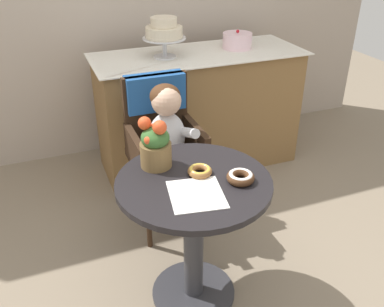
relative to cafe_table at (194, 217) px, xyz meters
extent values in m
plane|color=gray|center=(0.00, 0.00, -0.51)|extent=(8.00, 8.00, 0.00)
cylinder|color=black|center=(0.00, 0.00, 0.20)|extent=(0.72, 0.72, 0.03)
cylinder|color=#333338|center=(0.00, 0.00, -0.16)|extent=(0.10, 0.10, 0.69)
cylinder|color=#333338|center=(0.00, 0.00, -0.50)|extent=(0.44, 0.44, 0.02)
cube|color=#332114|center=(0.07, 0.62, -0.04)|extent=(0.42, 0.42, 0.04)
cube|color=#332114|center=(0.07, 0.81, 0.22)|extent=(0.40, 0.04, 0.46)
cube|color=#332114|center=(-0.12, 0.62, 0.08)|extent=(0.04, 0.38, 0.18)
cube|color=#332114|center=(0.26, 0.62, 0.08)|extent=(0.04, 0.38, 0.18)
cube|color=#1E4C8C|center=(0.07, 0.81, 0.34)|extent=(0.36, 0.11, 0.22)
cylinder|color=#332114|center=(-0.11, 0.44, -0.28)|extent=(0.03, 0.03, 0.45)
cylinder|color=#332114|center=(0.25, 0.44, -0.28)|extent=(0.03, 0.03, 0.45)
cylinder|color=#332114|center=(-0.11, 0.80, -0.28)|extent=(0.03, 0.03, 0.45)
cylinder|color=#332114|center=(0.25, 0.80, -0.28)|extent=(0.03, 0.03, 0.45)
ellipsoid|color=silver|center=(0.07, 0.60, 0.14)|extent=(0.22, 0.16, 0.30)
sphere|color=#E0B293|center=(0.07, 0.59, 0.36)|extent=(0.17, 0.17, 0.17)
ellipsoid|color=#4C2D19|center=(0.07, 0.61, 0.38)|extent=(0.17, 0.17, 0.14)
cylinder|color=silver|center=(-0.03, 0.52, 0.19)|extent=(0.08, 0.23, 0.13)
sphere|color=#E0B293|center=(-0.02, 0.44, 0.12)|extent=(0.06, 0.06, 0.06)
cylinder|color=silver|center=(0.16, 0.52, 0.19)|extent=(0.08, 0.23, 0.13)
sphere|color=#E0B293|center=(0.15, 0.44, 0.12)|extent=(0.06, 0.06, 0.06)
cylinder|color=#3F4760|center=(0.01, 0.52, 0.03)|extent=(0.09, 0.22, 0.09)
cylinder|color=#3F4760|center=(0.01, 0.41, -0.14)|extent=(0.08, 0.08, 0.26)
cylinder|color=#3F4760|center=(0.12, 0.52, 0.03)|extent=(0.09, 0.22, 0.09)
cylinder|color=#3F4760|center=(0.12, 0.41, -0.14)|extent=(0.08, 0.08, 0.26)
cube|color=white|center=(-0.03, -0.11, 0.21)|extent=(0.27, 0.29, 0.00)
torus|color=#4C2D19|center=(0.19, -0.08, 0.23)|extent=(0.13, 0.13, 0.04)
torus|color=white|center=(0.19, -0.08, 0.24)|extent=(0.11, 0.11, 0.02)
torus|color=#936033|center=(0.05, 0.04, 0.23)|extent=(0.11, 0.11, 0.03)
torus|color=gold|center=(0.05, 0.04, 0.24)|extent=(0.10, 0.10, 0.02)
cylinder|color=brown|center=(-0.12, 0.19, 0.27)|extent=(0.15, 0.15, 0.12)
ellipsoid|color=#38662D|center=(-0.12, 0.19, 0.36)|extent=(0.14, 0.14, 0.10)
sphere|color=#E54C23|center=(-0.10, 0.18, 0.39)|extent=(0.05, 0.05, 0.05)
sphere|color=#E54C23|center=(-0.11, 0.23, 0.39)|extent=(0.05, 0.05, 0.05)
sphere|color=#E54C23|center=(-0.16, 0.22, 0.43)|extent=(0.06, 0.06, 0.06)
sphere|color=#E54C23|center=(-0.16, 0.16, 0.37)|extent=(0.04, 0.04, 0.04)
sphere|color=#E54C23|center=(-0.11, 0.15, 0.43)|extent=(0.07, 0.07, 0.07)
cube|color=olive|center=(0.55, 1.30, -0.06)|extent=(1.50, 0.56, 0.90)
cube|color=white|center=(0.55, 1.30, 0.39)|extent=(1.56, 0.62, 0.01)
cylinder|color=silver|center=(0.29, 1.30, 0.40)|extent=(0.16, 0.16, 0.01)
cylinder|color=silver|center=(0.29, 1.30, 0.46)|extent=(0.03, 0.03, 0.12)
cylinder|color=silver|center=(0.29, 1.30, 0.53)|extent=(0.30, 0.30, 0.01)
cylinder|color=beige|center=(0.29, 1.30, 0.57)|extent=(0.26, 0.25, 0.08)
cylinder|color=beige|center=(0.29, 1.30, 0.54)|extent=(0.26, 0.26, 0.01)
cylinder|color=beige|center=(0.29, 1.30, 0.64)|extent=(0.18, 0.18, 0.06)
cylinder|color=beige|center=(0.29, 1.30, 0.61)|extent=(0.19, 0.19, 0.01)
cylinder|color=silver|center=(0.87, 1.33, 0.45)|extent=(0.22, 0.22, 0.11)
sphere|color=red|center=(0.87, 1.33, 0.52)|extent=(0.02, 0.02, 0.02)
camera|label=1|loc=(-0.59, -1.51, 1.26)|focal=39.62mm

